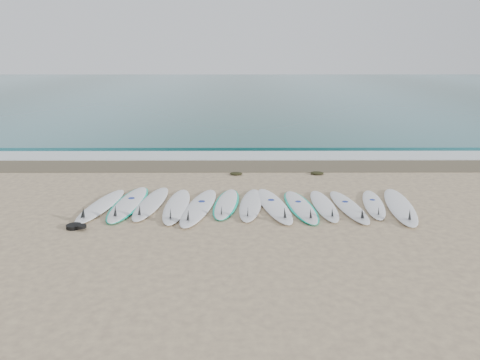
{
  "coord_description": "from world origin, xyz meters",
  "views": [
    {
      "loc": [
        -0.28,
        -10.73,
        3.69
      ],
      "look_at": [
        -0.23,
        0.95,
        0.4
      ],
      "focal_mm": 35.0,
      "sensor_mm": 36.0,
      "label": 1
    }
  ],
  "objects_px": {
    "surfboard_12": "(401,207)",
    "leash_coil": "(76,226)",
    "surfboard_6": "(251,205)",
    "surfboard_0": "(100,206)"
  },
  "relations": [
    {
      "from": "surfboard_12",
      "to": "surfboard_6",
      "type": "bearing_deg",
      "value": -174.73
    },
    {
      "from": "surfboard_6",
      "to": "leash_coil",
      "type": "bearing_deg",
      "value": -153.66
    },
    {
      "from": "surfboard_0",
      "to": "surfboard_6",
      "type": "xyz_separation_m",
      "value": [
        3.61,
        0.08,
        -0.0
      ]
    },
    {
      "from": "surfboard_12",
      "to": "surfboard_0",
      "type": "bearing_deg",
      "value": -172.63
    },
    {
      "from": "surfboard_6",
      "to": "surfboard_12",
      "type": "bearing_deg",
      "value": 3.0
    },
    {
      "from": "surfboard_12",
      "to": "leash_coil",
      "type": "bearing_deg",
      "value": -162.38
    },
    {
      "from": "surfboard_12",
      "to": "leash_coil",
      "type": "xyz_separation_m",
      "value": [
        -7.33,
        -1.22,
        -0.01
      ]
    },
    {
      "from": "surfboard_0",
      "to": "surfboard_6",
      "type": "distance_m",
      "value": 3.61
    },
    {
      "from": "surfboard_6",
      "to": "leash_coil",
      "type": "height_order",
      "value": "surfboard_6"
    },
    {
      "from": "surfboard_6",
      "to": "leash_coil",
      "type": "xyz_separation_m",
      "value": [
        -3.76,
        -1.4,
        -0.01
      ]
    }
  ]
}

